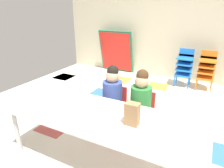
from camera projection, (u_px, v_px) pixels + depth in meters
name	position (u px, v px, depth m)	size (l,w,h in m)	color
ground_plane	(124.00, 128.00, 2.83)	(5.46, 5.12, 0.02)	silver
back_wall	(172.00, 20.00, 4.46)	(5.46, 0.10, 2.69)	beige
craft_table	(99.00, 118.00, 2.04)	(1.97, 0.76, 0.58)	white
seated_child_near_camera	(113.00, 92.00, 2.60)	(0.33, 0.33, 0.92)	red
seated_child_middle_seat	(141.00, 98.00, 2.43)	(0.33, 0.33, 0.92)	red
kid_chair_blue_stack	(184.00, 65.00, 4.20)	(0.32, 0.30, 0.80)	blue
kid_chair_orange_stack	(207.00, 68.00, 4.02)	(0.32, 0.30, 0.80)	orange
folded_activity_table	(116.00, 52.00, 5.14)	(0.90, 0.29, 1.09)	#19724C
paper_bag_brown	(132.00, 114.00, 1.80)	(0.13, 0.09, 0.22)	#9E754C
paper_plate_near_edge	(94.00, 111.00, 2.07)	(0.18, 0.18, 0.01)	white
paper_plate_center_table	(71.00, 105.00, 2.19)	(0.18, 0.18, 0.01)	white
donut_powdered_on_plate	(94.00, 110.00, 2.06)	(0.11, 0.11, 0.03)	white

